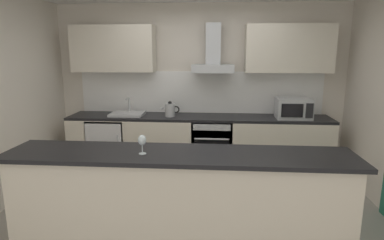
{
  "coord_description": "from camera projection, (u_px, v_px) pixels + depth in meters",
  "views": [
    {
      "loc": [
        0.28,
        -3.4,
        1.86
      ],
      "look_at": [
        -0.02,
        0.43,
        1.05
      ],
      "focal_mm": 30.21,
      "sensor_mm": 36.0,
      "label": 1
    }
  ],
  "objects": [
    {
      "name": "sink",
      "position": [
        127.0,
        113.0,
        5.0
      ],
      "size": [
        0.5,
        0.4,
        0.26
      ],
      "color": "silver",
      "rests_on": "counter_back"
    },
    {
      "name": "ground",
      "position": [
        191.0,
        217.0,
        3.72
      ],
      "size": [
        5.52,
        4.5,
        0.02
      ],
      "primitive_type": "cube",
      "color": "gray"
    },
    {
      "name": "refrigerator",
      "position": [
        110.0,
        145.0,
        5.11
      ],
      "size": [
        0.58,
        0.6,
        0.85
      ],
      "color": "white",
      "rests_on": "ground"
    },
    {
      "name": "wall_back",
      "position": [
        200.0,
        87.0,
        5.22
      ],
      "size": [
        5.52,
        0.12,
        2.6
      ],
      "primitive_type": "cube",
      "color": "silver",
      "rests_on": "ground"
    },
    {
      "name": "kettle",
      "position": [
        170.0,
        110.0,
        4.88
      ],
      "size": [
        0.29,
        0.15,
        0.24
      ],
      "color": "#B7BABC",
      "rests_on": "counter_back"
    },
    {
      "name": "counter_back",
      "position": [
        198.0,
        145.0,
        5.02
      ],
      "size": [
        3.98,
        0.6,
        0.9
      ],
      "color": "beige",
      "rests_on": "ground"
    },
    {
      "name": "range_hood",
      "position": [
        213.0,
        57.0,
        4.83
      ],
      "size": [
        0.62,
        0.45,
        0.72
      ],
      "color": "#B7BABC"
    },
    {
      "name": "microwave",
      "position": [
        293.0,
        108.0,
        4.74
      ],
      "size": [
        0.5,
        0.38,
        0.3
      ],
      "color": "#B7BABC",
      "rests_on": "counter_back"
    },
    {
      "name": "counter_island",
      "position": [
        179.0,
        200.0,
        3.07
      ],
      "size": [
        3.24,
        0.64,
        0.95
      ],
      "color": "beige",
      "rests_on": "ground"
    },
    {
      "name": "backsplash_tile",
      "position": [
        200.0,
        92.0,
        5.16
      ],
      "size": [
        3.84,
        0.02,
        0.66
      ],
      "primitive_type": "cube",
      "color": "white"
    },
    {
      "name": "wine_glass",
      "position": [
        142.0,
        141.0,
        2.92
      ],
      "size": [
        0.08,
        0.08,
        0.18
      ],
      "color": "silver",
      "rests_on": "counter_island"
    },
    {
      "name": "oven",
      "position": [
        212.0,
        145.0,
        4.98
      ],
      "size": [
        0.6,
        0.62,
        0.8
      ],
      "color": "slate",
      "rests_on": "ground"
    },
    {
      "name": "upper_cabinets",
      "position": [
        199.0,
        49.0,
        4.87
      ],
      "size": [
        3.93,
        0.32,
        0.7
      ],
      "color": "beige"
    }
  ]
}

